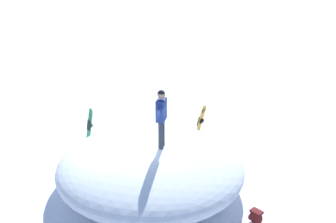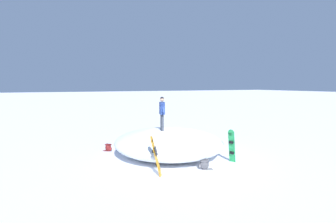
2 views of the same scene
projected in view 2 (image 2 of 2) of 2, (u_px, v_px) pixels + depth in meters
name	position (u px, v px, depth m)	size (l,w,h in m)	color
ground	(183.00, 156.00, 12.70)	(240.00, 240.00, 0.00)	white
snow_mound	(168.00, 142.00, 12.92)	(5.39, 5.68, 1.28)	white
snowboarder_standing	(162.00, 110.00, 12.66)	(0.33, 1.00, 1.68)	#333842
snowboard_primary_upright	(156.00, 156.00, 9.89)	(0.49, 0.46, 1.60)	orange
snowboard_secondary_upright	(232.00, 145.00, 11.62)	(0.40, 0.40, 1.56)	#1E8C47
backpack_near	(204.00, 164.00, 10.74)	(0.64, 0.48, 0.41)	#4C4C51
backpack_far	(108.00, 148.00, 13.65)	(0.47, 0.52, 0.40)	maroon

